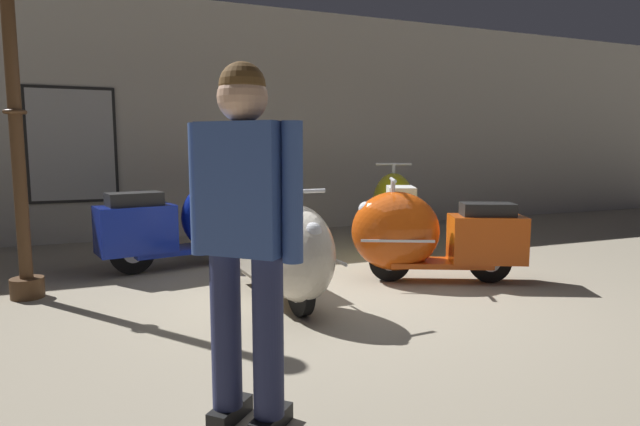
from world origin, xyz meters
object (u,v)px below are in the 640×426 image
Objects in this scene: scooter_0 at (197,221)px; visitor_0 at (245,223)px; scooter_2 at (423,235)px; lamppost at (15,115)px; scooter_1 at (285,252)px; scooter_3 at (395,209)px.

visitor_0 is at bearing -107.08° from scooter_0.
lamppost reaches higher than scooter_2.
visitor_0 reaches higher than scooter_1.
scooter_0 is 1.02× the size of scooter_3.
visitor_0 is (-2.31, -2.04, 0.52)m from scooter_2.
scooter_3 is 4.89m from visitor_0.
lamppost reaches higher than scooter_0.
scooter_1 is 3.01m from scooter_3.
visitor_0 is (1.28, -2.87, -0.62)m from lamppost.
scooter_0 is 2.09m from lamppost.
scooter_1 is 0.89× the size of scooter_3.
lamppost is at bearing -167.28° from scooter_0.
scooter_3 reaches higher than scooter_1.
scooter_3 reaches higher than scooter_2.
scooter_1 is 2.59m from lamppost.
lamppost is 3.20m from visitor_0.
scooter_3 is (0.72, 1.77, 0.04)m from scooter_2.
visitor_0 reaches higher than scooter_2.
scooter_3 is (2.24, 2.01, 0.05)m from scooter_1.
scooter_0 is 1.11× the size of scooter_2.
scooter_1 is 0.98× the size of visitor_0.
scooter_1 is at bearing 21.14° from visitor_0.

